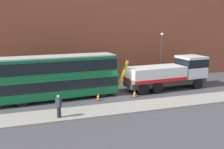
% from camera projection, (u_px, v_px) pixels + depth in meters
% --- Properties ---
extents(ground_plane, '(120.00, 120.00, 0.00)m').
position_uv_depth(ground_plane, '(122.00, 94.00, 25.71)').
color(ground_plane, '#424247').
extents(near_kerb, '(60.00, 2.80, 0.15)m').
position_uv_depth(near_kerb, '(140.00, 106.00, 21.79)').
color(near_kerb, gray).
rests_on(near_kerb, ground_plane).
extents(building_facade, '(60.00, 1.50, 16.00)m').
position_uv_depth(building_facade, '(102.00, 14.00, 30.59)').
color(building_facade, brown).
rests_on(building_facade, ground_plane).
extents(recovery_tow_truck, '(10.21, 3.20, 3.67)m').
position_uv_depth(recovery_tow_truck, '(170.00, 73.00, 27.49)').
color(recovery_tow_truck, '#2D2D2D').
rests_on(recovery_tow_truck, ground_plane).
extents(double_decker_bus, '(11.16, 3.24, 4.06)m').
position_uv_depth(double_decker_bus, '(58.00, 76.00, 23.68)').
color(double_decker_bus, '#146B38').
rests_on(double_decker_bus, ground_plane).
extents(pedestrian_onlooker, '(0.45, 0.48, 1.71)m').
position_uv_depth(pedestrian_onlooker, '(59.00, 107.00, 18.84)').
color(pedestrian_onlooker, '#232333').
rests_on(pedestrian_onlooker, near_kerb).
extents(traffic_cone_near_bus, '(0.36, 0.36, 0.72)m').
position_uv_depth(traffic_cone_near_bus, '(98.00, 97.00, 23.59)').
color(traffic_cone_near_bus, orange).
rests_on(traffic_cone_near_bus, ground_plane).
extents(traffic_cone_midway, '(0.36, 0.36, 0.72)m').
position_uv_depth(traffic_cone_midway, '(135.00, 94.00, 24.63)').
color(traffic_cone_midway, orange).
rests_on(traffic_cone_midway, ground_plane).
extents(street_lamp, '(0.36, 0.36, 5.83)m').
position_uv_depth(street_lamp, '(161.00, 52.00, 31.65)').
color(street_lamp, '#38383D').
rests_on(street_lamp, ground_plane).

